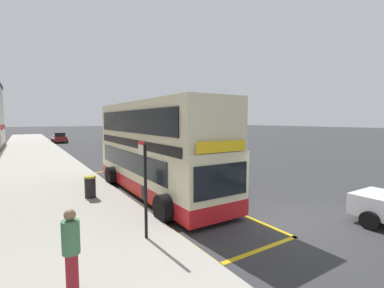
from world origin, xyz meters
The scene contains 10 objects.
ground_plane centered at (0.00, 32.00, 0.00)m, with size 260.00×260.00×0.00m, color #333335.
pavement_near centered at (-7.00, 32.00, 0.07)m, with size 6.00×76.00×0.14m, color #A39E93.
double_decker_bus centered at (-2.46, 5.94, 2.06)m, with size 3.20×10.30×4.40m.
bus_bay_markings centered at (-2.46, 5.91, 0.01)m, with size 3.08×13.87×0.01m.
bus_stop_sign centered at (-4.94, 1.25, 1.78)m, with size 0.09×0.51×2.81m.
parked_car_silver_behind centered at (4.98, 36.65, 0.80)m, with size 2.09×4.20×1.62m.
parked_car_maroon_far centered at (-3.01, 40.88, 0.80)m, with size 2.09×4.20×1.62m.
parked_car_teal_ahead centered at (3.03, 29.39, 0.80)m, with size 2.09×4.20×1.62m.
pedestrian_waiting_near_sign centered at (-7.16, -0.40, 1.07)m, with size 0.34×0.34×1.71m.
litter_bin centered at (-5.44, 6.31, 0.63)m, with size 0.49×0.49×0.96m.
Camera 1 is at (-7.84, -5.89, 3.57)m, focal length 24.98 mm.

